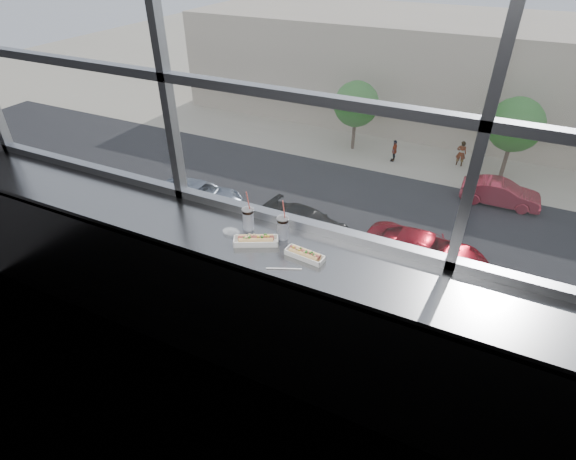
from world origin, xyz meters
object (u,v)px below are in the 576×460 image
at_px(hotdog_tray_left, 256,240).
at_px(tree_left, 356,104).
at_px(soda_cup_left, 248,218).
at_px(car_near_a, 199,192).
at_px(car_near_b, 308,220).
at_px(soda_cup_right, 283,227).
at_px(loose_straw, 284,269).
at_px(tree_center, 516,125).
at_px(wrapper, 231,231).
at_px(car_near_c, 426,248).
at_px(car_far_b, 502,189).
at_px(pedestrian_b, 462,151).
at_px(hotdog_tray_right, 305,254).
at_px(pedestrian_a, 395,149).

xyz_separation_m(hotdog_tray_left, tree_left, (-8.12, 28.31, -8.72)).
height_order(soda_cup_left, car_near_a, soda_cup_left).
distance_m(car_near_b, car_near_a, 6.97).
bearing_deg(car_near_a, soda_cup_right, -142.48).
bearing_deg(soda_cup_right, soda_cup_left, -179.07).
relative_size(loose_straw, car_near_a, 0.04).
bearing_deg(car_near_b, soda_cup_left, -150.63).
xyz_separation_m(car_near_a, tree_center, (15.73, 12.00, 2.57)).
height_order(soda_cup_left, car_near_b, soda_cup_left).
distance_m(wrapper, tree_center, 29.63).
relative_size(hotdog_tray_left, car_near_c, 0.05).
relative_size(car_near_c, tree_left, 1.32).
distance_m(soda_cup_right, tree_left, 30.64).
distance_m(hotdog_tray_left, car_near_b, 20.77).
bearing_deg(wrapper, car_far_b, 83.82).
bearing_deg(car_near_c, car_near_b, 92.91).
bearing_deg(car_near_a, wrapper, -143.37).
xyz_separation_m(car_near_c, tree_left, (-7.77, 12.00, 2.24)).
bearing_deg(pedestrian_b, hotdog_tray_right, 91.68).
relative_size(wrapper, pedestrian_b, 0.05).
relative_size(wrapper, car_near_b, 0.02).
distance_m(car_far_b, car_near_c, 8.47).
xyz_separation_m(hotdog_tray_left, soda_cup_right, (0.13, 0.14, 0.06)).
xyz_separation_m(soda_cup_right, car_near_c, (-0.48, 16.17, -11.02)).
height_order(car_near_b, tree_left, tree_left).
bearing_deg(car_far_b, pedestrian_a, 64.72).
relative_size(hotdog_tray_right, soda_cup_left, 0.88).
bearing_deg(hotdog_tray_right, loose_straw, -106.31).
relative_size(car_near_b, pedestrian_a, 3.09).
height_order(hotdog_tray_left, car_near_c, hotdog_tray_left).
relative_size(hotdog_tray_right, pedestrian_b, 0.12).
height_order(pedestrian_b, tree_center, tree_center).
bearing_deg(wrapper, pedestrian_b, 90.57).
height_order(hotdog_tray_left, loose_straw, hotdog_tray_left).
xyz_separation_m(soda_cup_left, loose_straw, (0.41, -0.29, -0.08)).
distance_m(wrapper, car_near_b, 20.67).
distance_m(soda_cup_left, wrapper, 0.15).
bearing_deg(wrapper, hotdog_tray_left, -8.87).
height_order(hotdog_tray_left, pedestrian_b, hotdog_tray_left).
bearing_deg(loose_straw, car_near_b, 88.64).
bearing_deg(wrapper, car_near_b, 111.08).
bearing_deg(car_near_b, pedestrian_a, -0.59).
xyz_separation_m(soda_cup_left, car_near_c, (-0.22, 16.18, -11.02)).
relative_size(hotdog_tray_left, loose_straw, 1.39).
height_order(wrapper, tree_left, wrapper).
bearing_deg(tree_left, soda_cup_left, -74.17).
distance_m(loose_straw, wrapper, 0.53).
height_order(hotdog_tray_left, pedestrian_a, hotdog_tray_left).
bearing_deg(loose_straw, pedestrian_b, 67.85).
relative_size(car_near_a, car_near_c, 0.89).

